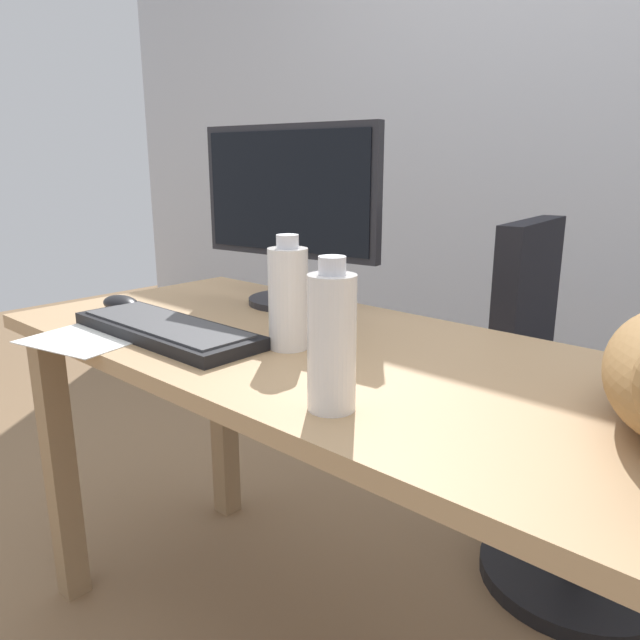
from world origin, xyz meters
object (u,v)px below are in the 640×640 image
(water_bottle, at_px, (288,297))
(spray_bottle, at_px, (332,341))
(office_chair, at_px, (570,434))
(keyboard, at_px, (166,329))
(computer_mouse, at_px, (121,303))
(monitor, at_px, (289,209))

(water_bottle, bearing_deg, spray_bottle, -33.35)
(office_chair, xyz_separation_m, keyboard, (-0.52, -0.81, 0.34))
(keyboard, xyz_separation_m, computer_mouse, (-0.25, 0.05, 0.00))
(spray_bottle, bearing_deg, office_chair, 86.84)
(computer_mouse, relative_size, spray_bottle, 0.52)
(office_chair, xyz_separation_m, computer_mouse, (-0.77, -0.76, 0.35))
(computer_mouse, relative_size, water_bottle, 0.53)
(monitor, distance_m, keyboard, 0.42)
(monitor, distance_m, water_bottle, 0.38)
(spray_bottle, bearing_deg, computer_mouse, 172.15)
(monitor, relative_size, computer_mouse, 4.36)
(monitor, height_order, water_bottle, monitor)
(spray_bottle, bearing_deg, keyboard, 173.75)
(spray_bottle, bearing_deg, water_bottle, 146.65)
(keyboard, height_order, spray_bottle, spray_bottle)
(office_chair, distance_m, computer_mouse, 1.14)
(computer_mouse, height_order, water_bottle, water_bottle)
(water_bottle, bearing_deg, monitor, 134.63)
(monitor, bearing_deg, office_chair, 39.54)
(computer_mouse, height_order, spray_bottle, spray_bottle)
(keyboard, relative_size, computer_mouse, 4.00)
(keyboard, xyz_separation_m, water_bottle, (0.23, 0.11, 0.08))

